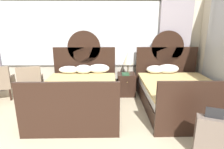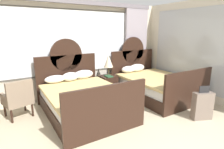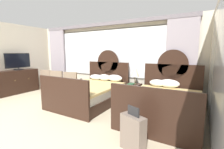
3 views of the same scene
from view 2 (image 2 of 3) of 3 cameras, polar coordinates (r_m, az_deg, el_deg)
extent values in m
cube|color=beige|center=(5.23, -16.53, 7.18)|extent=(6.67, 0.07, 2.70)
cube|color=#605B52|center=(5.18, -16.57, 9.47)|extent=(4.76, 0.02, 1.77)
cube|color=white|center=(5.17, -16.55, 9.47)|extent=(4.68, 0.02, 1.69)
cube|color=#998E99|center=(6.31, 7.44, 8.19)|extent=(0.86, 0.08, 2.60)
cube|color=slate|center=(5.13, -17.13, 21.28)|extent=(6.14, 0.10, 0.12)
cube|color=beige|center=(5.47, 28.60, 6.34)|extent=(0.07, 4.55, 2.70)
cube|color=#B2B7BC|center=(5.59, 25.73, 6.77)|extent=(0.01, 3.19, 2.27)
cube|color=black|center=(4.35, -8.69, -10.08)|extent=(1.57, 2.13, 0.30)
cube|color=white|center=(4.25, -8.82, -6.83)|extent=(1.51, 2.03, 0.23)
cube|color=tan|center=(4.14, -8.46, -5.31)|extent=(1.61, 1.93, 0.06)
cube|color=black|center=(5.18, -13.62, -0.92)|extent=(1.65, 0.06, 1.24)
cylinder|color=black|center=(5.06, -14.01, 5.90)|extent=(0.86, 0.06, 0.86)
cube|color=black|center=(3.31, -1.34, -11.41)|extent=(1.65, 0.06, 0.97)
ellipsoid|color=white|center=(4.86, -17.24, -1.35)|extent=(0.52, 0.29, 0.19)
ellipsoid|color=white|center=(4.93, -12.82, -0.64)|extent=(0.44, 0.28, 0.23)
ellipsoid|color=white|center=(5.11, -8.83, 0.08)|extent=(0.55, 0.28, 0.23)
cube|color=black|center=(5.54, 13.19, -5.04)|extent=(1.57, 2.13, 0.30)
cube|color=white|center=(5.46, 13.34, -2.41)|extent=(1.51, 2.03, 0.23)
cube|color=tan|center=(5.37, 14.02, -1.14)|extent=(1.61, 1.93, 0.06)
cube|color=black|center=(6.21, 6.36, 1.78)|extent=(1.65, 0.06, 1.24)
cylinder|color=black|center=(6.11, 6.51, 7.49)|extent=(0.86, 0.06, 0.86)
cube|color=black|center=(4.76, 22.67, -4.57)|extent=(1.65, 0.06, 0.97)
ellipsoid|color=white|center=(5.79, 5.12, 1.63)|extent=(0.48, 0.32, 0.20)
ellipsoid|color=white|center=(5.97, 7.71, 2.09)|extent=(0.57, 0.29, 0.24)
cube|color=black|center=(5.45, -1.25, -3.40)|extent=(0.45, 0.45, 0.58)
sphere|color=tan|center=(5.22, 0.06, -2.70)|extent=(0.02, 0.02, 0.02)
cylinder|color=brown|center=(5.42, -1.08, -0.19)|extent=(0.14, 0.14, 0.02)
cylinder|color=brown|center=(5.39, -1.08, 1.11)|extent=(0.03, 0.03, 0.23)
cone|color=beige|center=(5.34, -1.10, 4.20)|extent=(0.27, 0.27, 0.36)
cube|color=#285133|center=(5.28, -1.10, -0.52)|extent=(0.18, 0.26, 0.03)
cube|color=#84705B|center=(4.60, -27.28, -7.47)|extent=(0.65, 0.65, 0.10)
cube|color=#84705B|center=(4.31, -26.69, -4.81)|extent=(0.54, 0.21, 0.46)
cube|color=#84705B|center=(4.63, -24.70, -5.34)|extent=(0.18, 0.48, 0.16)
cube|color=#84705B|center=(4.50, -30.31, -6.53)|extent=(0.18, 0.48, 0.16)
cylinder|color=black|center=(4.93, -25.48, -8.41)|extent=(0.04, 0.04, 0.30)
cylinder|color=black|center=(4.81, -30.34, -9.50)|extent=(0.04, 0.04, 0.30)
cylinder|color=black|center=(4.55, -23.49, -10.03)|extent=(0.04, 0.04, 0.30)
cylinder|color=black|center=(4.42, -28.74, -11.28)|extent=(0.04, 0.04, 0.30)
cube|color=#75665B|center=(4.45, 26.26, -8.75)|extent=(0.46, 0.32, 0.60)
cube|color=#232326|center=(4.33, 26.78, -4.14)|extent=(0.22, 0.10, 0.15)
cylinder|color=black|center=(4.47, 24.09, -12.30)|extent=(0.05, 0.04, 0.05)
cylinder|color=black|center=(4.65, 27.61, -11.63)|extent=(0.05, 0.04, 0.05)
camera|label=1|loc=(2.15, 60.84, 5.11)|focal=29.16mm
camera|label=3|loc=(4.44, 59.16, 3.08)|focal=24.74mm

